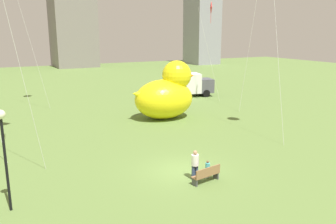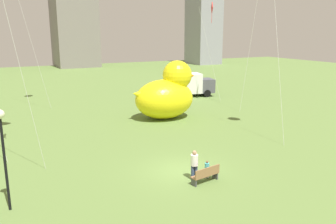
# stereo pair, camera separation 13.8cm
# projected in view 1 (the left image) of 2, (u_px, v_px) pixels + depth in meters

# --- Properties ---
(ground_plane) EXTENTS (140.00, 140.00, 0.00)m
(ground_plane) POSITION_uv_depth(u_px,v_px,m) (182.00, 171.00, 20.13)
(ground_plane) COLOR olive
(park_bench) EXTENTS (1.76, 0.74, 0.90)m
(park_bench) POSITION_uv_depth(u_px,v_px,m) (207.00, 174.00, 18.45)
(park_bench) COLOR olive
(park_bench) RESTS_ON ground
(person_adult) EXTENTS (0.41, 0.41, 1.66)m
(person_adult) POSITION_uv_depth(u_px,v_px,m) (195.00, 164.00, 18.77)
(person_adult) COLOR #38476B
(person_adult) RESTS_ON ground
(person_child) EXTENTS (0.25, 0.25, 1.02)m
(person_child) POSITION_uv_depth(u_px,v_px,m) (208.00, 168.00, 19.02)
(person_child) COLOR silver
(person_child) RESTS_ON ground
(giant_inflatable_duck) EXTENTS (6.42, 4.12, 5.33)m
(giant_inflatable_duck) POSITION_uv_depth(u_px,v_px,m) (166.00, 94.00, 31.93)
(giant_inflatable_duck) COLOR yellow
(giant_inflatable_duck) RESTS_ON ground
(lamppost) EXTENTS (0.42, 0.42, 4.68)m
(lamppost) POSITION_uv_depth(u_px,v_px,m) (3.00, 138.00, 14.92)
(lamppost) COLOR black
(lamppost) RESTS_ON ground
(box_truck) EXTENTS (6.28, 3.51, 2.85)m
(box_truck) POSITION_uv_depth(u_px,v_px,m) (188.00, 85.00, 43.01)
(box_truck) COLOR white
(box_truck) RESTS_ON ground
(city_skyline) EXTENTS (66.61, 17.42, 38.13)m
(city_skyline) POSITION_uv_depth(u_px,v_px,m) (101.00, 6.00, 77.59)
(city_skyline) COLOR #9E938C
(city_skyline) RESTS_ON ground
(kite_red) EXTENTS (2.24, 2.52, 11.21)m
(kite_red) POSITION_uv_depth(u_px,v_px,m) (211.00, 12.00, 39.50)
(kite_red) COLOR silver
(kite_red) RESTS_ON ground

